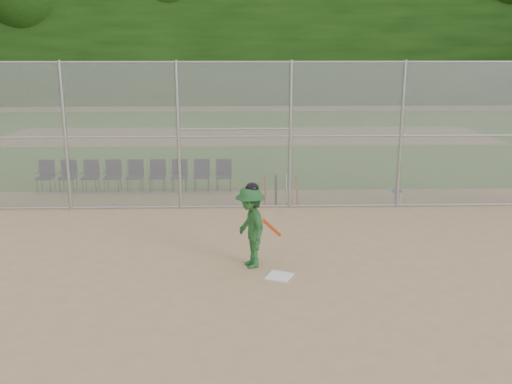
{
  "coord_description": "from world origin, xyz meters",
  "views": [
    {
      "loc": [
        -0.37,
        -10.16,
        4.36
      ],
      "look_at": [
        0.0,
        2.5,
        1.1
      ],
      "focal_mm": 40.0,
      "sensor_mm": 36.0,
      "label": 1
    }
  ],
  "objects_px": {
    "water_cooler": "(396,197)",
    "chair_0": "(45,177)",
    "batter_at_plate": "(251,227)",
    "home_plate": "(279,276)"
  },
  "relations": [
    {
      "from": "batter_at_plate",
      "to": "water_cooler",
      "type": "bearing_deg",
      "value": 47.64
    },
    {
      "from": "home_plate",
      "to": "chair_0",
      "type": "height_order",
      "value": "chair_0"
    },
    {
      "from": "home_plate",
      "to": "chair_0",
      "type": "relative_size",
      "value": 0.47
    },
    {
      "from": "batter_at_plate",
      "to": "water_cooler",
      "type": "xyz_separation_m",
      "value": [
        4.25,
        4.66,
        -0.66
      ]
    },
    {
      "from": "chair_0",
      "to": "water_cooler",
      "type": "bearing_deg",
      "value": -8.75
    },
    {
      "from": "chair_0",
      "to": "batter_at_plate",
      "type": "bearing_deg",
      "value": -45.49
    },
    {
      "from": "water_cooler",
      "to": "home_plate",
      "type": "bearing_deg",
      "value": -125.34
    },
    {
      "from": "water_cooler",
      "to": "chair_0",
      "type": "bearing_deg",
      "value": 171.25
    },
    {
      "from": "batter_at_plate",
      "to": "chair_0",
      "type": "bearing_deg",
      "value": 134.51
    },
    {
      "from": "water_cooler",
      "to": "chair_0",
      "type": "distance_m",
      "value": 10.52
    }
  ]
}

